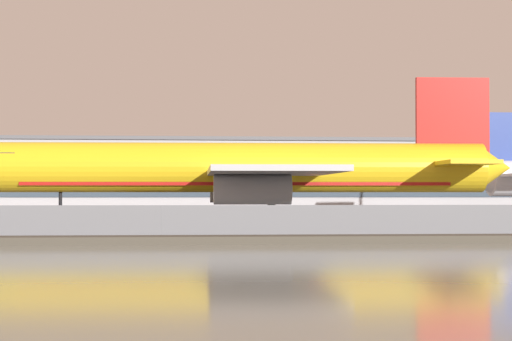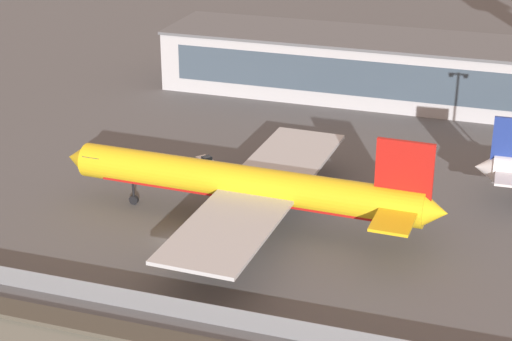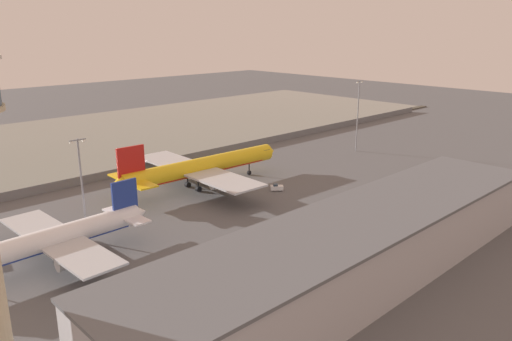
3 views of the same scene
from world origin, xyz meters
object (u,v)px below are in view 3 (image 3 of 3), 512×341
object	(u,v)px
apron_light_mast_apron_west	(82,185)
baggage_tug	(277,188)
cargo_jet_yellow	(200,167)
apron_light_mast_apron_east	(358,112)
passenger_jet_white	(51,240)

from	to	relation	value
apron_light_mast_apron_west	baggage_tug	bearing A→B (deg)	175.49
cargo_jet_yellow	apron_light_mast_apron_east	distance (m)	62.37
cargo_jet_yellow	baggage_tug	distance (m)	20.42
apron_light_mast_apron_east	baggage_tug	bearing A→B (deg)	12.43
cargo_jet_yellow	baggage_tug	xyz separation A→B (m)	(-12.36, 15.60, -4.55)
cargo_jet_yellow	passenger_jet_white	distance (m)	48.77
baggage_tug	cargo_jet_yellow	bearing A→B (deg)	-51.61
cargo_jet_yellow	apron_light_mast_apron_west	distance (m)	39.00
apron_light_mast_apron_west	apron_light_mast_apron_east	bearing A→B (deg)	-175.93
passenger_jet_white	baggage_tug	distance (m)	58.14
cargo_jet_yellow	apron_light_mast_apron_east	world-z (taller)	apron_light_mast_apron_east
passenger_jet_white	apron_light_mast_apron_east	size ratio (longest dim) A/B	1.70
passenger_jet_white	apron_light_mast_apron_east	bearing A→B (deg)	-173.36
passenger_jet_white	apron_light_mast_apron_east	world-z (taller)	apron_light_mast_apron_east
passenger_jet_white	apron_light_mast_apron_east	xyz separation A→B (m)	(-107.33, -12.49, 8.37)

